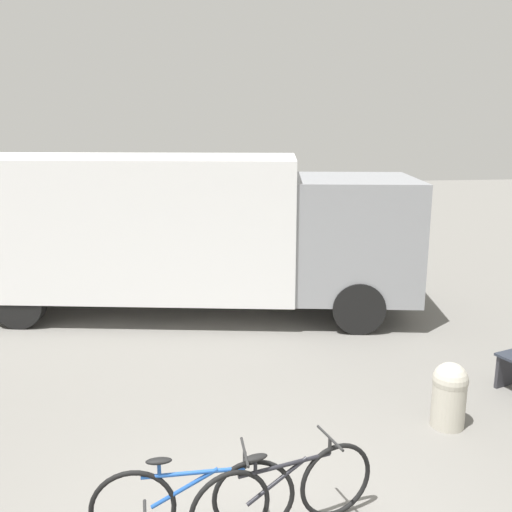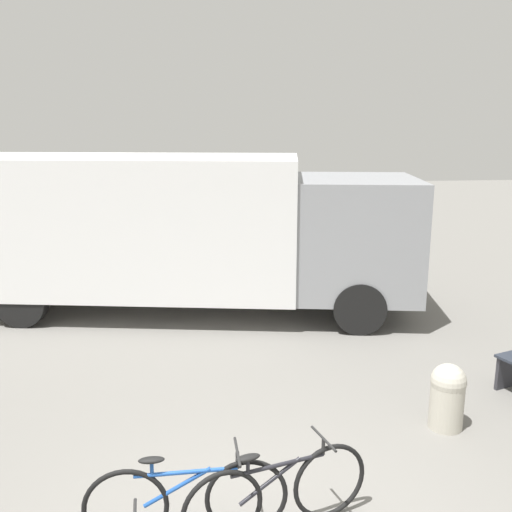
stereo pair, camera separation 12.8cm
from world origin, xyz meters
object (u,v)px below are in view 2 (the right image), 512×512
at_px(delivery_truck, 180,226).
at_px(bicycle_middle, 186,500).
at_px(bicycle_far, 278,493).
at_px(bollard_near_bench, 447,394).

height_order(delivery_truck, bicycle_middle, delivery_truck).
xyz_separation_m(delivery_truck, bicycle_far, (0.87, -6.36, -1.24)).
bearing_deg(bicycle_far, bicycle_middle, 165.03).
bearing_deg(bollard_near_bench, bicycle_far, -146.04).
distance_m(bicycle_middle, bollard_near_bench, 3.40).
xyz_separation_m(delivery_truck, bollard_near_bench, (3.12, -4.84, -1.20)).
relative_size(bicycle_middle, bicycle_far, 1.03).
height_order(bicycle_middle, bicycle_far, same).
height_order(bicycle_far, bollard_near_bench, bicycle_far).
distance_m(delivery_truck, bicycle_middle, 6.49).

